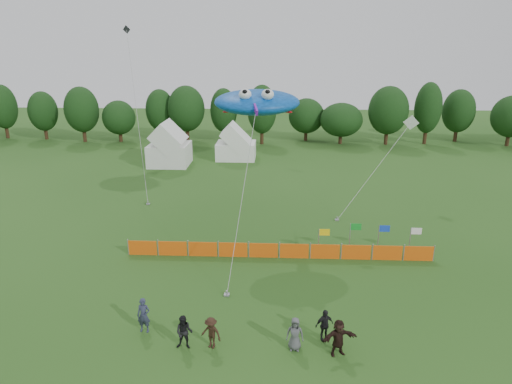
{
  "coord_description": "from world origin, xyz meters",
  "views": [
    {
      "loc": [
        1.19,
        -18.96,
        13.32
      ],
      "look_at": [
        0.0,
        6.0,
        5.2
      ],
      "focal_mm": 32.0,
      "sensor_mm": 36.0,
      "label": 1
    }
  ],
  "objects_px": {
    "stingray_kite": "(258,102)",
    "tent_left": "(169,147)",
    "barrier_fence": "(279,251)",
    "spectator_e": "(295,334)",
    "spectator_a": "(144,315)",
    "spectator_c": "(211,333)",
    "spectator_d": "(324,325)",
    "spectator_b": "(184,332)",
    "tent_right": "(236,145)",
    "spectator_f": "(338,338)"
  },
  "relations": [
    {
      "from": "spectator_f",
      "to": "stingray_kite",
      "type": "relative_size",
      "value": 0.11
    },
    {
      "from": "spectator_b",
      "to": "spectator_d",
      "type": "distance_m",
      "value": 6.5
    },
    {
      "from": "spectator_a",
      "to": "spectator_e",
      "type": "distance_m",
      "value": 7.31
    },
    {
      "from": "barrier_fence",
      "to": "stingray_kite",
      "type": "height_order",
      "value": "stingray_kite"
    },
    {
      "from": "tent_right",
      "to": "spectator_a",
      "type": "xyz_separation_m",
      "value": [
        -1.32,
        -35.18,
        -0.8
      ]
    },
    {
      "from": "spectator_a",
      "to": "spectator_b",
      "type": "height_order",
      "value": "spectator_a"
    },
    {
      "from": "spectator_c",
      "to": "stingray_kite",
      "type": "xyz_separation_m",
      "value": [
        1.55,
        13.58,
        8.83
      ]
    },
    {
      "from": "spectator_e",
      "to": "spectator_f",
      "type": "bearing_deg",
      "value": -4.3
    },
    {
      "from": "spectator_b",
      "to": "spectator_f",
      "type": "relative_size",
      "value": 0.95
    },
    {
      "from": "barrier_fence",
      "to": "spectator_d",
      "type": "distance_m",
      "value": 8.88
    },
    {
      "from": "spectator_a",
      "to": "spectator_e",
      "type": "xyz_separation_m",
      "value": [
        7.23,
        -1.02,
        -0.08
      ]
    },
    {
      "from": "spectator_f",
      "to": "spectator_c",
      "type": "bearing_deg",
      "value": 160.03
    },
    {
      "from": "spectator_c",
      "to": "tent_left",
      "type": "bearing_deg",
      "value": 129.17
    },
    {
      "from": "tent_left",
      "to": "spectator_c",
      "type": "distance_m",
      "value": 34.45
    },
    {
      "from": "barrier_fence",
      "to": "stingray_kite",
      "type": "distance_m",
      "value": 10.12
    },
    {
      "from": "spectator_f",
      "to": "tent_left",
      "type": "bearing_deg",
      "value": 96.82
    },
    {
      "from": "tent_left",
      "to": "barrier_fence",
      "type": "height_order",
      "value": "tent_left"
    },
    {
      "from": "spectator_a",
      "to": "stingray_kite",
      "type": "height_order",
      "value": "stingray_kite"
    },
    {
      "from": "spectator_a",
      "to": "spectator_f",
      "type": "relative_size",
      "value": 1.01
    },
    {
      "from": "stingray_kite",
      "to": "tent_right",
      "type": "bearing_deg",
      "value": 99.12
    },
    {
      "from": "spectator_c",
      "to": "spectator_d",
      "type": "xyz_separation_m",
      "value": [
        5.22,
        0.82,
        0.02
      ]
    },
    {
      "from": "spectator_a",
      "to": "spectator_b",
      "type": "xyz_separation_m",
      "value": [
        2.2,
        -1.17,
        -0.06
      ]
    },
    {
      "from": "barrier_fence",
      "to": "spectator_e",
      "type": "distance_m",
      "value": 9.42
    },
    {
      "from": "tent_right",
      "to": "spectator_a",
      "type": "height_order",
      "value": "tent_right"
    },
    {
      "from": "spectator_e",
      "to": "spectator_f",
      "type": "height_order",
      "value": "spectator_f"
    },
    {
      "from": "tent_left",
      "to": "spectator_f",
      "type": "xyz_separation_m",
      "value": [
        15.24,
        -33.31,
        -1.16
      ]
    },
    {
      "from": "tent_left",
      "to": "spectator_c",
      "type": "xyz_separation_m",
      "value": [
        9.49,
        -33.09,
        -1.26
      ]
    },
    {
      "from": "tent_right",
      "to": "spectator_c",
      "type": "bearing_deg",
      "value": -86.69
    },
    {
      "from": "barrier_fence",
      "to": "spectator_c",
      "type": "height_order",
      "value": "spectator_c"
    },
    {
      "from": "tent_right",
      "to": "barrier_fence",
      "type": "height_order",
      "value": "tent_right"
    },
    {
      "from": "spectator_a",
      "to": "spectator_d",
      "type": "bearing_deg",
      "value": 2.39
    },
    {
      "from": "tent_left",
      "to": "spectator_f",
      "type": "relative_size",
      "value": 2.61
    },
    {
      "from": "spectator_a",
      "to": "spectator_e",
      "type": "bearing_deg",
      "value": -3.99
    },
    {
      "from": "spectator_a",
      "to": "spectator_d",
      "type": "height_order",
      "value": "spectator_a"
    },
    {
      "from": "spectator_f",
      "to": "stingray_kite",
      "type": "xyz_separation_m",
      "value": [
        -4.2,
        13.8,
        8.73
      ]
    },
    {
      "from": "tent_right",
      "to": "spectator_c",
      "type": "xyz_separation_m",
      "value": [
        2.09,
        -36.25,
        -0.91
      ]
    },
    {
      "from": "spectator_b",
      "to": "stingray_kite",
      "type": "relative_size",
      "value": 0.1
    },
    {
      "from": "tent_left",
      "to": "spectator_d",
      "type": "height_order",
      "value": "tent_left"
    },
    {
      "from": "spectator_e",
      "to": "spectator_a",
      "type": "bearing_deg",
      "value": 175.6
    },
    {
      "from": "spectator_e",
      "to": "stingray_kite",
      "type": "distance_m",
      "value": 16.29
    },
    {
      "from": "barrier_fence",
      "to": "spectator_d",
      "type": "xyz_separation_m",
      "value": [
        2.13,
        -8.61,
        0.3
      ]
    },
    {
      "from": "spectator_a",
      "to": "stingray_kite",
      "type": "bearing_deg",
      "value": 72.43
    },
    {
      "from": "stingray_kite",
      "to": "tent_left",
      "type": "bearing_deg",
      "value": 119.49
    },
    {
      "from": "spectator_d",
      "to": "tent_left",
      "type": "bearing_deg",
      "value": 90.53
    },
    {
      "from": "spectator_c",
      "to": "tent_right",
      "type": "bearing_deg",
      "value": 116.47
    },
    {
      "from": "tent_left",
      "to": "tent_right",
      "type": "relative_size",
      "value": 0.96
    },
    {
      "from": "barrier_fence",
      "to": "spectator_c",
      "type": "xyz_separation_m",
      "value": [
        -3.09,
        -9.43,
        0.27
      ]
    },
    {
      "from": "tent_right",
      "to": "spectator_b",
      "type": "relative_size",
      "value": 2.87
    },
    {
      "from": "spectator_b",
      "to": "barrier_fence",
      "type": "bearing_deg",
      "value": 68.04
    },
    {
      "from": "spectator_b",
      "to": "spectator_c",
      "type": "bearing_deg",
      "value": 7.02
    }
  ]
}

